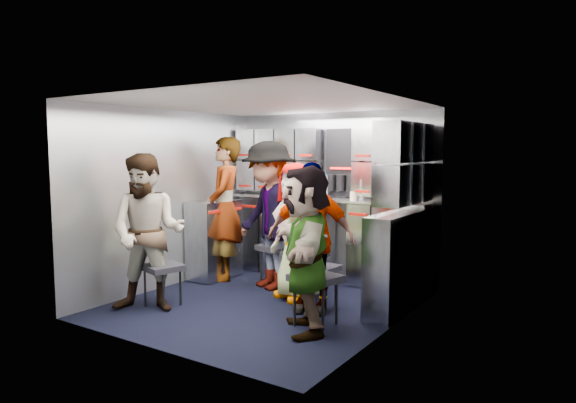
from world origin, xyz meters
The scene contains 29 objects.
floor centered at (0.00, 0.00, 0.00)m, with size 3.00×3.00×0.00m, color black.
wall_back centered at (0.00, 1.50, 1.05)m, with size 2.80×0.04×2.10m, color #959AA3.
wall_left centered at (-1.40, 0.00, 1.05)m, with size 0.04×3.00×2.10m, color #959AA3.
wall_right centered at (1.40, 0.00, 1.05)m, with size 0.04×3.00×2.10m, color #959AA3.
ceiling centered at (0.00, 0.00, 2.10)m, with size 2.80×3.00×0.02m, color silver.
cart_bank_back centered at (0.00, 1.29, 0.49)m, with size 2.68×0.38×0.99m, color gray.
cart_bank_left centered at (-1.19, 0.56, 0.49)m, with size 0.38×0.76×0.99m, color gray.
counter centered at (0.00, 1.29, 1.01)m, with size 2.68×0.42×0.03m, color #B3B5BA.
locker_bank_back centered at (0.00, 1.35, 1.49)m, with size 2.68×0.28×0.82m, color gray.
locker_bank_right centered at (1.25, 0.70, 1.49)m, with size 0.28×1.00×0.82m, color gray.
right_cabinet centered at (1.25, 0.60, 0.50)m, with size 0.28×1.20×1.00m, color gray.
coffee_niche centered at (0.18, 1.41, 1.47)m, with size 0.46×0.16×0.84m, color black, non-canonical shape.
red_latch_strip centered at (0.00, 1.09, 0.88)m, with size 2.60×0.02×0.03m, color #940B05.
jump_seat_near_left centered at (-0.85, -0.64, 0.39)m, with size 0.45×0.44×0.44m.
jump_seat_mid_left centered at (-0.34, 0.74, 0.43)m, with size 0.49×0.47×0.48m.
jump_seat_center centered at (0.17, 0.54, 0.44)m, with size 0.43×0.41×0.50m.
jump_seat_mid_right centered at (0.52, 0.24, 0.38)m, with size 0.39×0.37×0.43m.
jump_seat_near_right centered at (0.79, -0.29, 0.42)m, with size 0.50×0.48×0.48m.
attendant_standing centered at (-1.05, 0.61, 0.89)m, with size 0.65×0.43×1.79m, color black.
attendant_arc_a centered at (-0.85, -0.82, 0.80)m, with size 0.77×0.60×1.59m, color black.
attendant_arc_b centered at (-0.34, 0.56, 0.87)m, with size 1.12×0.64×1.73m, color black.
attendant_arc_c centered at (0.17, 0.36, 0.74)m, with size 0.73×0.47×1.49m, color black.
attendant_arc_d centered at (0.52, 0.06, 0.75)m, with size 0.88×0.37×1.51m, color black.
attendant_arc_e centered at (0.79, -0.47, 0.75)m, with size 1.38×0.44×1.49m, color black.
bottle_left centered at (-0.11, 1.24, 1.16)m, with size 0.06×0.06×0.25m, color white.
bottle_mid centered at (0.03, 1.24, 1.17)m, with size 0.07×0.07×0.28m, color white.
bottle_right centered at (0.53, 1.24, 1.15)m, with size 0.06×0.06×0.25m, color white.
cup_left centered at (-0.31, 1.23, 1.08)m, with size 0.07×0.07×0.10m, color tan.
cup_right centered at (0.43, 1.23, 1.08)m, with size 0.09×0.09×0.10m, color tan.
Camera 1 is at (3.11, -4.30, 1.62)m, focal length 32.00 mm.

